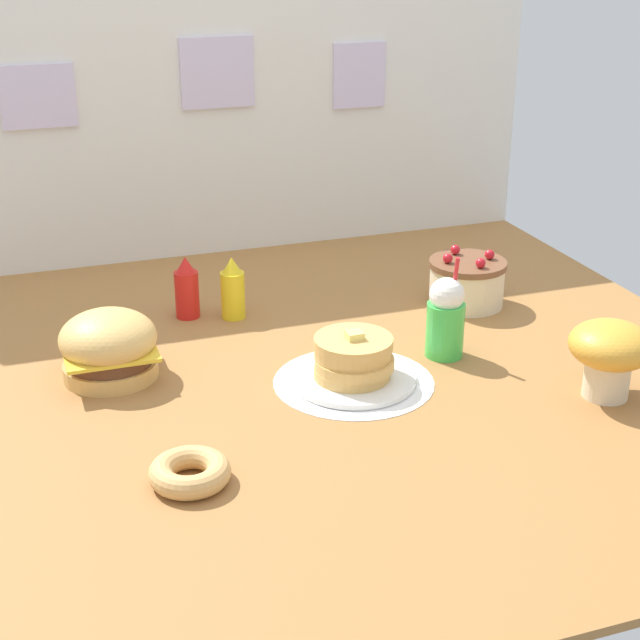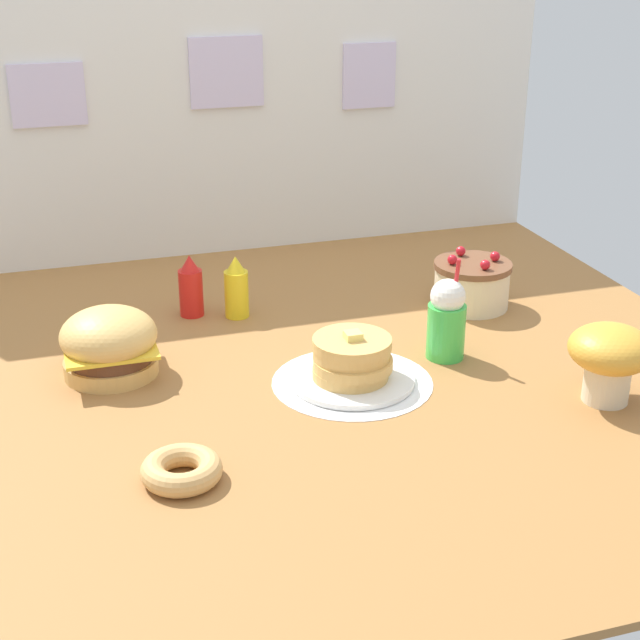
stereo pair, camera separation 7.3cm
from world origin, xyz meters
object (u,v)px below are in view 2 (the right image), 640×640
(pancake_stack, at_px, (352,363))
(mushroom_stool, at_px, (610,355))
(layer_cake, at_px, (472,284))
(cream_soda_cup, at_px, (447,319))
(ketchup_bottle, at_px, (191,288))
(mustard_bottle, at_px, (236,289))
(donut_pink_glaze, at_px, (182,469))
(burger, at_px, (109,344))

(pancake_stack, xyz_separation_m, mushroom_stool, (0.56, -0.27, 0.06))
(layer_cake, relative_size, cream_soda_cup, 0.83)
(ketchup_bottle, distance_m, mustard_bottle, 0.13)
(mustard_bottle, bearing_deg, donut_pink_glaze, -110.26)
(donut_pink_glaze, bearing_deg, mushroom_stool, 2.70)
(ketchup_bottle, relative_size, cream_soda_cup, 0.67)
(ketchup_bottle, distance_m, mushroom_stool, 1.19)
(burger, xyz_separation_m, mustard_bottle, (0.39, 0.27, 0.00))
(burger, relative_size, ketchup_bottle, 1.33)
(burger, relative_size, layer_cake, 1.06)
(donut_pink_glaze, bearing_deg, mustard_bottle, 69.74)
(layer_cake, height_order, ketchup_bottle, ketchup_bottle)
(burger, bearing_deg, cream_soda_cup, -10.80)
(burger, relative_size, mushroom_stool, 1.21)
(pancake_stack, relative_size, layer_cake, 1.36)
(pancake_stack, xyz_separation_m, cream_soda_cup, (0.29, 0.07, 0.05))
(layer_cake, xyz_separation_m, mustard_bottle, (-0.69, 0.13, 0.01))
(layer_cake, xyz_separation_m, mushroom_stool, (0.05, -0.65, 0.05))
(burger, xyz_separation_m, ketchup_bottle, (0.27, 0.32, 0.00))
(layer_cake, bearing_deg, ketchup_bottle, 167.42)
(ketchup_bottle, bearing_deg, mustard_bottle, -21.30)
(donut_pink_glaze, bearing_deg, ketchup_bottle, 78.33)
(burger, height_order, mushroom_stool, mushroom_stool)
(pancake_stack, relative_size, mushroom_stool, 1.55)
(layer_cake, relative_size, ketchup_bottle, 1.25)
(pancake_stack, height_order, layer_cake, layer_cake)
(layer_cake, height_order, mushroom_stool, mushroom_stool)
(layer_cake, distance_m, cream_soda_cup, 0.38)
(ketchup_bottle, relative_size, mustard_bottle, 1.00)
(burger, distance_m, cream_soda_cup, 0.87)
(pancake_stack, bearing_deg, mushroom_stool, -26.00)
(cream_soda_cup, height_order, mushroom_stool, cream_soda_cup)
(mustard_bottle, bearing_deg, burger, -145.06)
(pancake_stack, relative_size, cream_soda_cup, 1.13)
(mustard_bottle, bearing_deg, ketchup_bottle, 158.70)
(mustard_bottle, bearing_deg, mushroom_stool, -46.69)
(ketchup_bottle, height_order, mustard_bottle, same)
(burger, xyz_separation_m, mushroom_stool, (1.13, -0.51, 0.04))
(burger, height_order, layer_cake, burger)
(cream_soda_cup, bearing_deg, burger, 169.20)
(burger, relative_size, donut_pink_glaze, 1.43)
(burger, bearing_deg, ketchup_bottle, 50.34)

